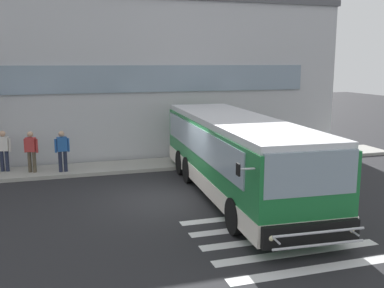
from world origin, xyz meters
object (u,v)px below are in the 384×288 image
Objects in this scene: passenger_near_column at (4,149)px; passenger_by_doorway at (32,149)px; passenger_at_curb_edge at (62,149)px; bus_main_foreground at (236,158)px.

passenger_by_doorway is (1.09, -0.48, 0.03)m from passenger_near_column.
passenger_near_column and passenger_by_doorway have the same top height.
passenger_by_doorway is 1.22m from passenger_at_curb_edge.
passenger_by_doorway and passenger_at_curb_edge have the same top height.
bus_main_foreground reaches higher than passenger_by_doorway.
passenger_at_curb_edge is at bearing -18.83° from passenger_near_column.
passenger_near_column is 2.40m from passenger_at_curb_edge.
bus_main_foreground is 9.57m from passenger_near_column.
bus_main_foreground reaches higher than passenger_near_column.
bus_main_foreground is 6.54× the size of passenger_at_curb_edge.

